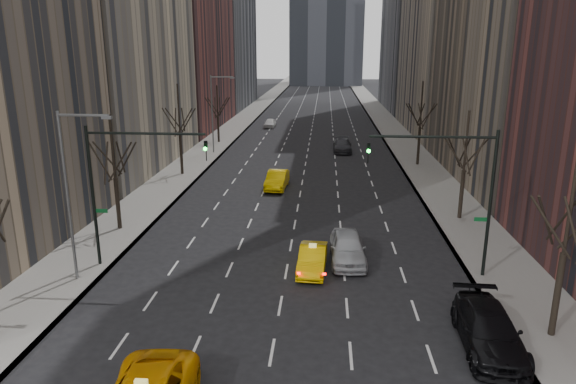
# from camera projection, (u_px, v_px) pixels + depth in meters

# --- Properties ---
(sidewalk_left) EXTENTS (4.50, 320.00, 0.15)m
(sidewalk_left) POSITION_uv_depth(u_px,v_px,m) (239.00, 123.00, 85.44)
(sidewalk_left) COLOR slate
(sidewalk_left) RESTS_ON ground
(sidewalk_right) EXTENTS (4.50, 320.00, 0.15)m
(sidewalk_right) POSITION_uv_depth(u_px,v_px,m) (388.00, 125.00, 83.75)
(sidewalk_right) COLOR slate
(sidewalk_right) RESTS_ON ground
(tree_lw_b) EXTENTS (3.36, 3.50, 7.82)m
(tree_lw_b) POSITION_uv_depth(u_px,v_px,m) (115.00, 178.00, 34.50)
(tree_lw_b) COLOR black
(tree_lw_b) RESTS_ON ground
(tree_lw_c) EXTENTS (3.36, 3.50, 8.74)m
(tree_lw_c) POSITION_uv_depth(u_px,v_px,m) (180.00, 135.00, 49.78)
(tree_lw_c) COLOR black
(tree_lw_c) RESTS_ON ground
(tree_lw_d) EXTENTS (3.36, 3.50, 7.36)m
(tree_lw_d) POSITION_uv_depth(u_px,v_px,m) (218.00, 116.00, 67.19)
(tree_lw_d) COLOR black
(tree_lw_d) RESTS_ON ground
(tree_rw_a) EXTENTS (3.36, 3.50, 8.28)m
(tree_rw_a) POSITION_uv_depth(u_px,v_px,m) (563.00, 255.00, 21.28)
(tree_rw_a) COLOR black
(tree_rw_a) RESTS_ON ground
(tree_rw_b) EXTENTS (3.36, 3.50, 7.82)m
(tree_rw_b) POSITION_uv_depth(u_px,v_px,m) (464.00, 170.00, 36.69)
(tree_rw_b) COLOR black
(tree_rw_b) RESTS_ON ground
(tree_rw_c) EXTENTS (3.36, 3.50, 8.74)m
(tree_rw_c) POSITION_uv_depth(u_px,v_px,m) (420.00, 128.00, 53.89)
(tree_rw_c) COLOR black
(tree_rw_c) RESTS_ON ground
(traffic_mast_left) EXTENTS (6.69, 0.39, 8.00)m
(traffic_mast_left) POSITION_uv_depth(u_px,v_px,m) (121.00, 174.00, 28.06)
(traffic_mast_left) COLOR black
(traffic_mast_left) RESTS_ON ground
(traffic_mast_right) EXTENTS (6.69, 0.39, 8.00)m
(traffic_mast_right) POSITION_uv_depth(u_px,v_px,m) (460.00, 180.00, 26.80)
(traffic_mast_right) COLOR black
(traffic_mast_right) RESTS_ON ground
(streetlight_near) EXTENTS (2.83, 0.22, 9.00)m
(streetlight_near) POSITION_uv_depth(u_px,v_px,m) (72.00, 180.00, 26.22)
(streetlight_near) COLOR slate
(streetlight_near) RESTS_ON ground
(streetlight_far) EXTENTS (2.83, 0.22, 9.00)m
(streetlight_far) POSITION_uv_depth(u_px,v_px,m) (215.00, 106.00, 59.83)
(streetlight_far) COLOR slate
(streetlight_far) RESTS_ON ground
(taxi_sedan) EXTENTS (1.71, 4.33, 1.40)m
(taxi_sedan) POSITION_uv_depth(u_px,v_px,m) (312.00, 259.00, 28.85)
(taxi_sedan) COLOR #E8B504
(taxi_sedan) RESTS_ON ground
(silver_sedan_ahead) EXTENTS (2.19, 5.09, 1.71)m
(silver_sedan_ahead) POSITION_uv_depth(u_px,v_px,m) (348.00, 248.00, 30.09)
(silver_sedan_ahead) COLOR #A9ACB1
(silver_sedan_ahead) RESTS_ON ground
(parked_suv_black) EXTENTS (2.52, 5.77, 1.65)m
(parked_suv_black) POSITION_uv_depth(u_px,v_px,m) (489.00, 330.00, 21.38)
(parked_suv_black) COLOR black
(parked_suv_black) RESTS_ON ground
(far_taxi) EXTENTS (1.96, 4.91, 1.59)m
(far_taxi) POSITION_uv_depth(u_px,v_px,m) (277.00, 180.00, 45.83)
(far_taxi) COLOR #E5B704
(far_taxi) RESTS_ON ground
(far_suv_grey) EXTENTS (2.20, 5.36, 1.55)m
(far_suv_grey) POSITION_uv_depth(u_px,v_px,m) (342.00, 145.00, 62.19)
(far_suv_grey) COLOR #2D2D32
(far_suv_grey) RESTS_ON ground
(far_car_white) EXTENTS (1.80, 4.13, 1.39)m
(far_car_white) POSITION_uv_depth(u_px,v_px,m) (270.00, 123.00, 81.25)
(far_car_white) COLOR white
(far_car_white) RESTS_ON ground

